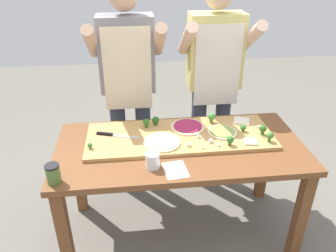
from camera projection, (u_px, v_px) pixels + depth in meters
ground_plane at (179, 230)px, 2.51m from camera, size 8.00×8.00×0.00m
prep_table at (180, 158)px, 2.20m from camera, size 1.59×0.76×0.75m
cutting_board at (180, 136)px, 2.23m from camera, size 1.22×0.45×0.02m
chefs_knife at (112, 135)px, 2.21m from camera, size 0.29×0.11×0.02m
pizza_whole_beet_magenta at (188, 127)px, 2.30m from camera, size 0.24×0.24×0.02m
pizza_whole_pesto_green at (222, 132)px, 2.24m from camera, size 0.20×0.20×0.02m
pizza_whole_white_garlic at (162, 142)px, 2.13m from camera, size 0.24×0.24×0.02m
pizza_slice_near_left at (242, 121)px, 2.38m from camera, size 0.14×0.14×0.01m
pizza_slice_far_left at (251, 142)px, 2.13m from camera, size 0.09×0.09×0.01m
broccoli_floret_front_left at (270, 136)px, 2.12m from camera, size 0.05×0.05×0.07m
broccoli_floret_back_right at (263, 129)px, 2.20m from camera, size 0.05×0.05×0.07m
broccoli_floret_front_right at (243, 128)px, 2.24m from camera, size 0.04×0.04×0.05m
broccoli_floret_back_left at (90, 145)px, 2.06m from camera, size 0.03×0.03×0.04m
broccoli_floret_back_mid at (146, 122)px, 2.29m from camera, size 0.04×0.04×0.06m
broccoli_floret_front_mid at (230, 140)px, 2.09m from camera, size 0.05×0.05×0.07m
broccoli_floret_center_left at (211, 117)px, 2.35m from camera, size 0.05×0.05×0.07m
broccoli_floret_center_right at (156, 120)px, 2.32m from camera, size 0.05×0.05×0.06m
cheese_crumble_a at (189, 145)px, 2.09m from camera, size 0.02×0.02×0.02m
cheese_crumble_b at (198, 137)px, 2.18m from camera, size 0.02×0.02×0.02m
cheese_crumble_c at (211, 141)px, 2.13m from camera, size 0.02×0.02×0.02m
cheese_crumble_d at (203, 148)px, 2.07m from camera, size 0.01×0.01×0.01m
cheese_crumble_e at (259, 127)px, 2.29m from camera, size 0.03×0.03×0.02m
cheese_crumble_f at (219, 145)px, 2.09m from camera, size 0.02×0.02×0.01m
flour_cup at (152, 161)px, 1.92m from camera, size 0.08×0.08×0.09m
sauce_jar at (53, 174)px, 1.79m from camera, size 0.08×0.08×0.11m
recipe_note at (175, 170)px, 1.92m from camera, size 0.15×0.18×0.00m
cook_left at (128, 78)px, 2.51m from camera, size 0.54×0.39×1.67m
cook_right at (214, 74)px, 2.57m from camera, size 0.54×0.39×1.67m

